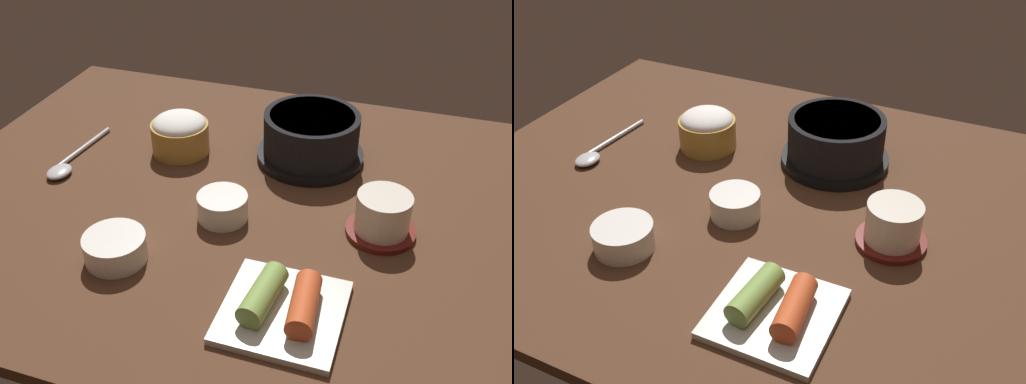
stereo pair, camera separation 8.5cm
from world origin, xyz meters
TOP-DOWN VIEW (x-y plane):
  - dining_table at (0.00, 0.00)cm, footprint 100.00×76.00cm
  - stone_pot at (6.20, 14.43)cm, footprint 17.86×17.86cm
  - rice_bowl at (-15.48, 10.04)cm, footprint 9.77×9.77cm
  - tea_cup_with_saucer at (20.37, -2.11)cm, footprint 9.78×9.78cm
  - banchan_cup_center at (-1.92, -5.52)cm, footprint 7.34×7.34cm
  - kimchi_plate at (11.59, -21.25)cm, footprint 14.22×14.22cm
  - side_bowl_near at (-12.15, -18.31)cm, footprint 8.30×8.30cm
  - spoon at (-31.17, -0.76)cm, footprint 3.70×17.87cm

SIDE VIEW (x-z plane):
  - dining_table at x=0.00cm, z-range 0.00..2.00cm
  - spoon at x=-31.17cm, z-range 1.94..3.29cm
  - kimchi_plate at x=11.59cm, z-range 1.38..5.61cm
  - side_bowl_near at x=-12.15cm, z-range 2.13..5.76cm
  - banchan_cup_center at x=-1.92cm, z-range 2.13..5.94cm
  - tea_cup_with_saucer at x=20.37cm, z-range 1.91..8.24cm
  - rice_bowl at x=-15.48cm, z-range 2.07..8.98cm
  - stone_pot at x=6.20cm, z-range 2.05..10.23cm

